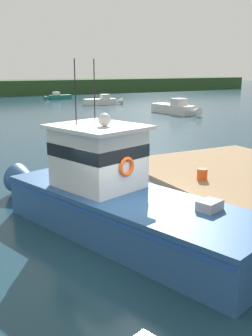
{
  "coord_description": "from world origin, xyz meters",
  "views": [
    {
      "loc": [
        -4.58,
        -8.32,
        4.57
      ],
      "look_at": [
        1.2,
        2.52,
        1.4
      ],
      "focal_mm": 41.87,
      "sensor_mm": 36.0,
      "label": 1
    }
  ],
  "objects_px": {
    "bait_bucket": "(202,174)",
    "mooring_buoy_inshore": "(110,125)",
    "moored_boat_outer_mooring": "(58,97)",
    "moored_boat_far_left": "(176,108)",
    "moored_boat_off_the_point": "(103,101)",
    "main_fishing_boat": "(114,198)"
  },
  "relations": [
    {
      "from": "main_fishing_boat",
      "to": "moored_boat_outer_mooring",
      "type": "xyz_separation_m",
      "value": [
        14.06,
        46.75,
        -0.64
      ]
    },
    {
      "from": "moored_boat_off_the_point",
      "to": "mooring_buoy_inshore",
      "type": "bearing_deg",
      "value": -113.19
    },
    {
      "from": "moored_boat_far_left",
      "to": "moored_boat_off_the_point",
      "type": "xyz_separation_m",
      "value": [
        -2.28,
        12.66,
        -0.1
      ]
    },
    {
      "from": "moored_boat_far_left",
      "to": "moored_boat_off_the_point",
      "type": "height_order",
      "value": "moored_boat_far_left"
    },
    {
      "from": "moored_boat_off_the_point",
      "to": "moored_boat_far_left",
      "type": "bearing_deg",
      "value": -79.8
    },
    {
      "from": "moored_boat_far_left",
      "to": "mooring_buoy_inshore",
      "type": "relative_size",
      "value": 13.29
    },
    {
      "from": "bait_bucket",
      "to": "mooring_buoy_inshore",
      "type": "distance_m",
      "value": 18.64
    },
    {
      "from": "moored_boat_outer_mooring",
      "to": "bait_bucket",
      "type": "bearing_deg",
      "value": -103.32
    },
    {
      "from": "main_fishing_boat",
      "to": "moored_boat_far_left",
      "type": "xyz_separation_m",
      "value": [
        18.53,
        23.32,
        -0.47
      ]
    },
    {
      "from": "bait_bucket",
      "to": "mooring_buoy_inshore",
      "type": "height_order",
      "value": "bait_bucket"
    },
    {
      "from": "moored_boat_far_left",
      "to": "main_fishing_boat",
      "type": "bearing_deg",
      "value": -128.47
    },
    {
      "from": "main_fishing_boat",
      "to": "moored_boat_far_left",
      "type": "distance_m",
      "value": 29.79
    },
    {
      "from": "moored_boat_outer_mooring",
      "to": "mooring_buoy_inshore",
      "type": "bearing_deg",
      "value": -101.04
    },
    {
      "from": "mooring_buoy_inshore",
      "to": "bait_bucket",
      "type": "bearing_deg",
      "value": -106.96
    },
    {
      "from": "main_fishing_boat",
      "to": "moored_boat_off_the_point",
      "type": "bearing_deg",
      "value": 65.69
    },
    {
      "from": "main_fishing_boat",
      "to": "moored_boat_outer_mooring",
      "type": "height_order",
      "value": "main_fishing_boat"
    },
    {
      "from": "main_fishing_boat",
      "to": "bait_bucket",
      "type": "bearing_deg",
      "value": -4.14
    },
    {
      "from": "moored_boat_outer_mooring",
      "to": "mooring_buoy_inshore",
      "type": "distance_m",
      "value": 29.72
    },
    {
      "from": "bait_bucket",
      "to": "moored_boat_far_left",
      "type": "xyz_separation_m",
      "value": [
        15.59,
        23.54,
        -0.83
      ]
    },
    {
      "from": "moored_boat_far_left",
      "to": "mooring_buoy_inshore",
      "type": "height_order",
      "value": "moored_boat_far_left"
    },
    {
      "from": "moored_boat_outer_mooring",
      "to": "moored_boat_off_the_point",
      "type": "distance_m",
      "value": 10.99
    },
    {
      "from": "mooring_buoy_inshore",
      "to": "moored_boat_far_left",
      "type": "bearing_deg",
      "value": 29.46
    }
  ]
}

